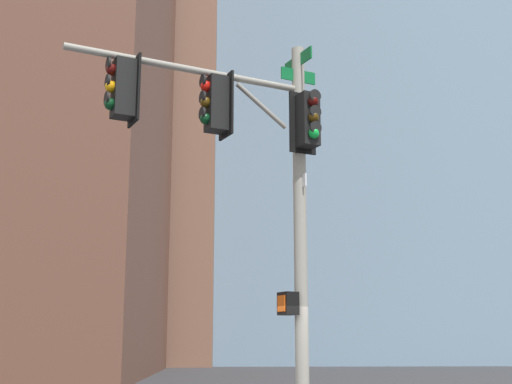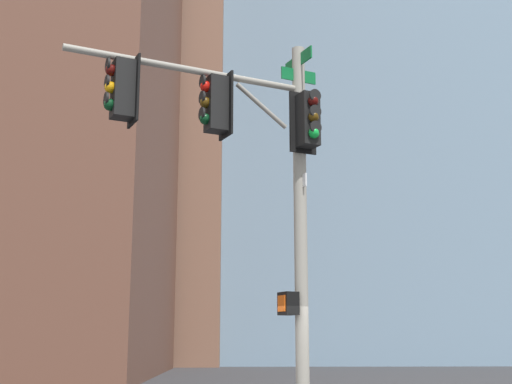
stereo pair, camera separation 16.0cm
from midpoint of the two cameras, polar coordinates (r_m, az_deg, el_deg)
signal_pole_assembly at (r=12.11m, az=-0.54°, el=2.35°), size 4.37×2.32×7.38m
building_brick_midblock at (r=59.10m, az=-12.35°, el=4.40°), size 18.41×15.66×36.95m
building_brick_farside at (r=65.39m, az=-8.35°, el=1.84°), size 22.58×19.38×35.16m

